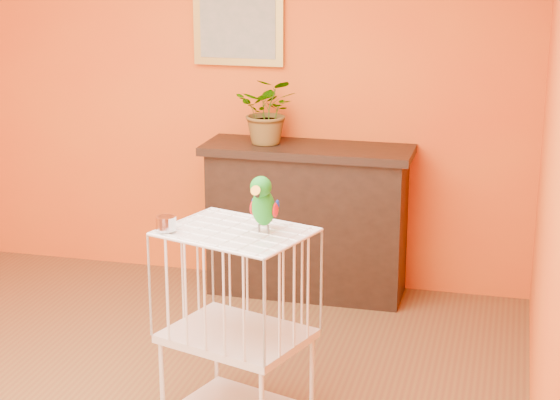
# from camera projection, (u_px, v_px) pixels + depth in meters

# --- Properties ---
(room_shell) EXTENTS (4.50, 4.50, 4.50)m
(room_shell) POSITION_uv_depth(u_px,v_px,m) (96.00, 112.00, 4.19)
(room_shell) COLOR #DB5E14
(room_shell) RESTS_ON ground
(console_cabinet) EXTENTS (1.37, 0.49, 1.02)m
(console_cabinet) POSITION_uv_depth(u_px,v_px,m) (307.00, 220.00, 6.23)
(console_cabinet) COLOR black
(console_cabinet) RESTS_ON ground
(potted_plant) EXTENTS (0.41, 0.45, 0.34)m
(potted_plant) POSITION_uv_depth(u_px,v_px,m) (267.00, 119.00, 6.08)
(potted_plant) COLOR #26722D
(potted_plant) RESTS_ON console_cabinet
(framed_picture) EXTENTS (0.62, 0.04, 0.50)m
(framed_picture) POSITION_uv_depth(u_px,v_px,m) (238.00, 28.00, 6.21)
(framed_picture) COLOR #B1973F
(framed_picture) RESTS_ON room_shell
(birdcage) EXTENTS (0.77, 0.68, 1.01)m
(birdcage) POSITION_uv_depth(u_px,v_px,m) (237.00, 326.00, 4.53)
(birdcage) COLOR silver
(birdcage) RESTS_ON ground
(feed_cup) EXTENTS (0.10, 0.10, 0.07)m
(feed_cup) POSITION_uv_depth(u_px,v_px,m) (166.00, 223.00, 4.38)
(feed_cup) COLOR silver
(feed_cup) RESTS_ON birdcage
(parrot) EXTENTS (0.14, 0.25, 0.28)m
(parrot) POSITION_uv_depth(u_px,v_px,m) (263.00, 203.00, 4.33)
(parrot) COLOR #59544C
(parrot) RESTS_ON birdcage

